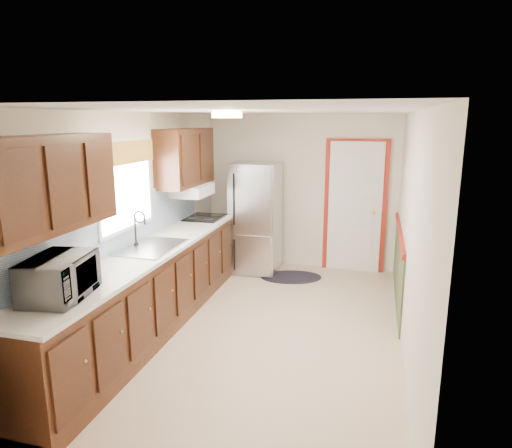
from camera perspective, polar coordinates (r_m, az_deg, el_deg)
The scene contains 8 objects.
room_shell at distance 4.83m, azimuth 0.67°, elevation -0.41°, with size 3.20×5.20×2.52m.
kitchen_run at distance 5.12m, azimuth -13.74°, elevation -4.55°, with size 0.63×4.00×2.20m.
back_wall_trim at distance 6.92m, azimuth 13.28°, elevation 0.68°, with size 1.12×2.30×2.08m.
ceiling_fixture at distance 4.60m, azimuth -3.66°, elevation 13.47°, with size 0.30×0.30×0.06m, color #FFD88C.
microwave at distance 3.89m, azimuth -23.44°, elevation -5.65°, with size 0.61×0.34×0.41m, color white.
refrigerator at distance 7.00m, azimuth -0.02°, elevation 0.79°, with size 0.71×0.71×1.69m.
rug at distance 6.91m, azimuth 4.41°, elevation -6.61°, with size 0.91×0.59×0.01m, color black.
cooktop at distance 6.55m, azimuth -6.40°, elevation 0.82°, with size 0.48×0.58×0.02m, color black.
Camera 1 is at (1.16, -4.56, 2.31)m, focal length 32.00 mm.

